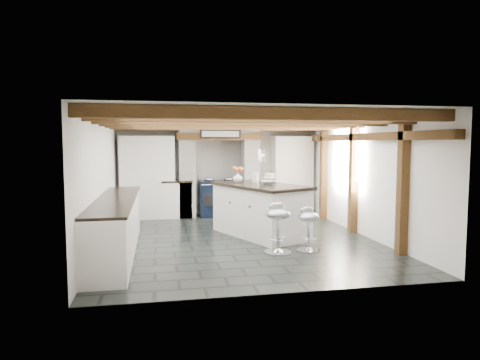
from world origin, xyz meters
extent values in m
plane|color=black|center=(0.00, 0.00, 0.00)|extent=(6.00, 6.00, 0.00)
plane|color=white|center=(0.00, 3.00, 1.15)|extent=(5.00, 0.00, 5.00)
plane|color=white|center=(-2.50, 0.00, 1.15)|extent=(0.00, 6.00, 6.00)
plane|color=white|center=(2.50, 0.00, 1.15)|extent=(0.00, 6.00, 6.00)
plane|color=white|center=(0.00, 0.00, 2.30)|extent=(6.00, 6.00, 0.00)
cube|color=white|center=(-0.80, 2.70, 0.95)|extent=(0.40, 0.60, 1.90)
cube|color=white|center=(0.80, 2.70, 0.95)|extent=(0.40, 0.60, 1.90)
cube|color=brown|center=(0.00, 2.70, 1.99)|extent=(2.10, 0.65, 0.18)
cube|color=white|center=(0.00, 2.70, 2.15)|extent=(2.00, 0.60, 0.31)
cube|color=black|center=(0.00, 2.38, 2.05)|extent=(1.00, 0.03, 0.22)
cube|color=silver|center=(0.00, 2.36, 2.05)|extent=(0.90, 0.01, 0.14)
cube|color=white|center=(-1.75, 2.70, 1.00)|extent=(1.30, 0.58, 2.00)
cube|color=white|center=(1.90, 2.70, 1.00)|extent=(1.00, 0.58, 2.00)
cube|color=white|center=(-2.20, -0.60, 0.44)|extent=(0.60, 3.80, 0.88)
cube|color=black|center=(-2.20, -0.60, 0.90)|extent=(0.64, 3.80, 0.04)
cube|color=white|center=(-1.05, 2.70, 0.44)|extent=(0.70, 0.60, 0.88)
cube|color=black|center=(-1.05, 2.70, 0.90)|extent=(0.74, 0.64, 0.04)
cube|color=brown|center=(2.42, 0.00, 1.95)|extent=(0.15, 5.80, 0.14)
plane|color=white|center=(2.48, 0.60, 1.55)|extent=(0.00, 0.90, 0.90)
cube|color=brown|center=(0.00, -2.60, 2.21)|extent=(5.00, 0.16, 0.16)
cube|color=brown|center=(0.00, -1.73, 2.21)|extent=(5.00, 0.16, 0.16)
cube|color=brown|center=(0.00, -0.87, 2.21)|extent=(5.00, 0.16, 0.16)
cube|color=brown|center=(0.00, 0.00, 2.21)|extent=(5.00, 0.16, 0.16)
cube|color=brown|center=(0.00, 0.87, 2.21)|extent=(5.00, 0.16, 0.16)
cube|color=brown|center=(0.00, 1.73, 2.21)|extent=(5.00, 0.16, 0.16)
cube|color=brown|center=(0.00, 2.60, 2.21)|extent=(5.00, 0.16, 0.16)
cube|color=brown|center=(2.42, -1.60, 1.15)|extent=(0.15, 0.15, 2.30)
cube|color=brown|center=(2.42, 0.20, 1.15)|extent=(0.15, 0.15, 2.30)
cube|color=brown|center=(2.42, 1.80, 1.15)|extent=(0.15, 0.15, 2.30)
cylinder|color=black|center=(0.45, -0.05, 1.93)|extent=(0.01, 0.01, 0.56)
cylinder|color=white|center=(0.45, -0.05, 1.60)|extent=(0.09, 0.09, 0.22)
cylinder|color=black|center=(0.50, 0.25, 1.93)|extent=(0.01, 0.01, 0.56)
cylinder|color=white|center=(0.50, 0.25, 1.60)|extent=(0.09, 0.09, 0.22)
cylinder|color=black|center=(0.55, 0.55, 1.93)|extent=(0.01, 0.01, 0.56)
cylinder|color=white|center=(0.55, 0.55, 1.60)|extent=(0.09, 0.09, 0.22)
cube|color=black|center=(0.00, 2.68, 0.45)|extent=(1.00, 0.60, 0.90)
ellipsoid|color=silver|center=(-0.25, 2.68, 0.93)|extent=(0.28, 0.28, 0.11)
ellipsoid|color=silver|center=(0.25, 2.68, 0.93)|extent=(0.28, 0.28, 0.11)
cylinder|color=silver|center=(0.00, 2.36, 0.82)|extent=(0.95, 0.03, 0.03)
cube|color=black|center=(-0.25, 2.38, 0.45)|extent=(0.35, 0.02, 0.30)
cube|color=black|center=(0.25, 2.38, 0.45)|extent=(0.35, 0.02, 0.30)
cube|color=white|center=(0.48, 0.26, 0.48)|extent=(1.70, 2.21, 0.97)
cube|color=black|center=(0.48, 0.26, 0.99)|extent=(1.82, 2.32, 0.05)
imported|color=white|center=(0.11, 0.69, 1.13)|extent=(0.26, 0.26, 0.21)
ellipsoid|color=#C85D1C|center=(0.11, 0.69, 1.30)|extent=(0.22, 0.22, 0.13)
cylinder|color=white|center=(0.48, 0.67, 1.12)|extent=(0.13, 0.13, 0.20)
imported|color=white|center=(0.63, 0.20, 1.06)|extent=(0.37, 0.37, 0.07)
cylinder|color=white|center=(0.71, 0.42, 1.08)|extent=(0.05, 0.05, 0.11)
cylinder|color=white|center=(0.71, 0.42, 1.14)|extent=(0.24, 0.24, 0.02)
cylinder|color=#D2B48D|center=(0.71, 0.42, 1.19)|extent=(0.19, 0.19, 0.08)
cylinder|color=silver|center=(0.99, -1.12, 0.01)|extent=(0.40, 0.40, 0.03)
cone|color=silver|center=(0.99, -1.12, 0.06)|extent=(0.18, 0.18, 0.07)
cylinder|color=silver|center=(0.99, -1.12, 0.30)|extent=(0.05, 0.05, 0.51)
torus|color=silver|center=(0.99, -1.12, 0.22)|extent=(0.26, 0.26, 0.02)
ellipsoid|color=#9A9FA8|center=(0.99, -1.12, 0.59)|extent=(0.41, 0.41, 0.17)
ellipsoid|color=#9A9FA8|center=(0.98, -1.03, 0.68)|extent=(0.27, 0.13, 0.14)
cylinder|color=silver|center=(0.44, -1.16, 0.02)|extent=(0.46, 0.46, 0.03)
cone|color=silver|center=(0.44, -1.16, 0.06)|extent=(0.21, 0.21, 0.08)
cylinder|color=silver|center=(0.44, -1.16, 0.34)|extent=(0.05, 0.05, 0.57)
torus|color=silver|center=(0.44, -1.16, 0.25)|extent=(0.29, 0.29, 0.02)
ellipsoid|color=#9A9FA8|center=(0.44, -1.16, 0.66)|extent=(0.48, 0.48, 0.19)
ellipsoid|color=#9A9FA8|center=(0.43, -1.05, 0.77)|extent=(0.31, 0.16, 0.16)
camera|label=1|loc=(-1.49, -7.90, 1.84)|focal=32.00mm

